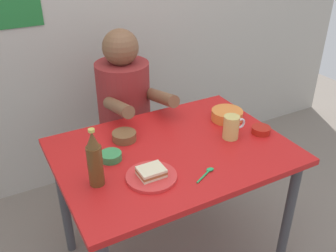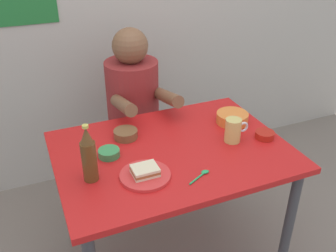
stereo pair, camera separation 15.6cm
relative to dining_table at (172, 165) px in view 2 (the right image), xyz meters
The scene contains 12 objects.
dining_table is the anchor object (origin of this frame).
stool 0.70m from the dining_table, 89.37° to the left, with size 0.34×0.34×0.45m.
person_seated 0.63m from the dining_table, 89.36° to the left, with size 0.33×0.56×0.72m.
plate_orange 0.27m from the dining_table, 140.76° to the right, with size 0.22×0.22×0.01m, color red.
sandwich 0.28m from the dining_table, 140.76° to the right, with size 0.11×0.09×0.04m.
beer_mug 0.35m from the dining_table, ahead, with size 0.13×0.08×0.12m.
beer_bottle 0.47m from the dining_table, 168.38° to the right, with size 0.06×0.06×0.26m.
dip_bowl_green 0.32m from the dining_table, 169.32° to the left, with size 0.10×0.10×0.03m.
soup_bowl_orange 0.44m from the dining_table, 16.36° to the left, with size 0.17×0.17×0.05m.
sambal_bowl_red 0.49m from the dining_table, 10.15° to the right, with size 0.10×0.10×0.03m.
condiment_bowl_brown 0.28m from the dining_table, 132.97° to the left, with size 0.12×0.12×0.04m.
spoon 0.26m from the dining_table, 81.37° to the right, with size 0.12×0.07×0.01m.
Camera 2 is at (-0.60, -1.39, 1.71)m, focal length 40.06 mm.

